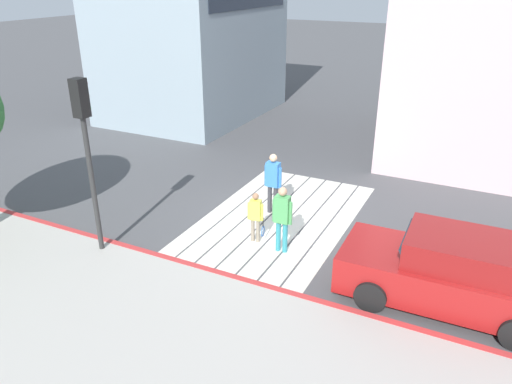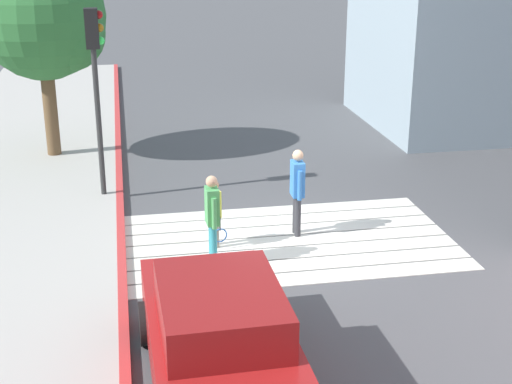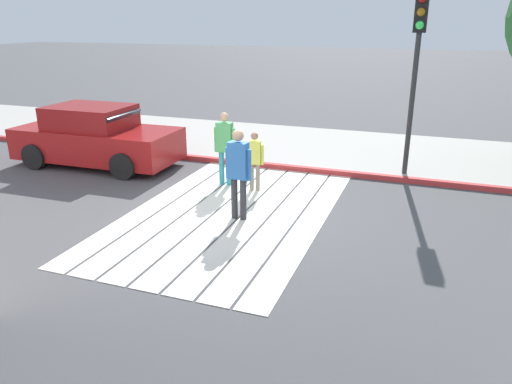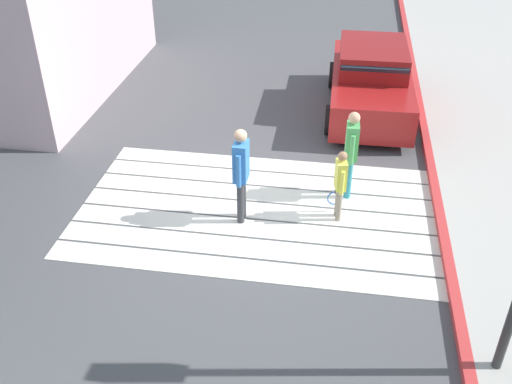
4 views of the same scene
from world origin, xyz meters
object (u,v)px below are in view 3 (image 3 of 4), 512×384
Objects in this scene: pedestrian_child_with_racket at (254,158)px; car_parked_near_curb at (96,138)px; pedestrian_adult_lead at (238,168)px; traffic_light_corner at (417,50)px; pedestrian_adult_trailing at (225,144)px.

car_parked_near_curb is at bearing -96.78° from pedestrian_child_with_racket.
pedestrian_child_with_racket is (0.55, 4.65, 0.03)m from car_parked_near_curb.
pedestrian_adult_lead is at bearing 65.80° from car_parked_near_curb.
traffic_light_corner is 2.39× the size of pedestrian_adult_lead.
pedestrian_adult_lead is at bearing -36.66° from traffic_light_corner.
pedestrian_child_with_racket is at bearing 78.97° from pedestrian_adult_trailing.
car_parked_near_curb is 2.53× the size of pedestrian_adult_trailing.
pedestrian_adult_lead is (3.80, -2.83, -2.00)m from traffic_light_corner.
car_parked_near_curb is at bearing -114.20° from pedestrian_adult_lead.
traffic_light_corner is at bearing 116.88° from pedestrian_adult_trailing.
traffic_light_corner is 3.15× the size of pedestrian_child_with_racket.
car_parked_near_curb is 3.21× the size of pedestrian_child_with_racket.
pedestrian_adult_lead is at bearing 10.11° from pedestrian_child_with_racket.
pedestrian_adult_lead is 2.12m from pedestrian_adult_trailing.
traffic_light_corner reaches higher than car_parked_near_curb.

